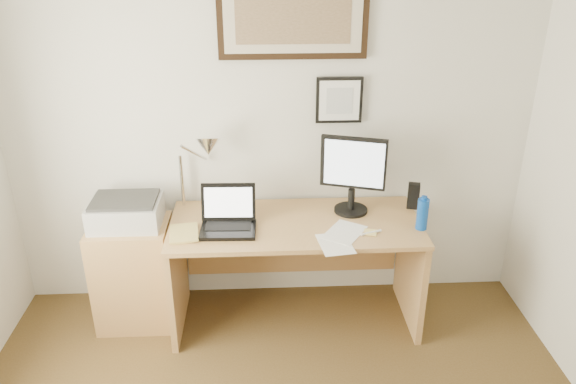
{
  "coord_description": "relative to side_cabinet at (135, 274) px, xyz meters",
  "views": [
    {
      "loc": [
        -0.06,
        -1.53,
        2.43
      ],
      "look_at": [
        0.09,
        1.43,
        1.06
      ],
      "focal_mm": 35.0,
      "sensor_mm": 36.0,
      "label": 1
    }
  ],
  "objects": [
    {
      "name": "paper_sheet_b",
      "position": [
        1.36,
        -0.2,
        0.39
      ],
      "size": [
        0.32,
        0.34,
        0.0
      ],
      "primitive_type": "cube",
      "rotation": [
        0.0,
        0.0,
        -0.58
      ],
      "color": "white",
      "rests_on": "desk"
    },
    {
      "name": "bottle_cap",
      "position": [
        1.85,
        -0.17,
        0.6
      ],
      "size": [
        0.04,
        0.04,
        0.02
      ],
      "primitive_type": "cylinder",
      "color": "#0C42A3",
      "rests_on": "water_bottle"
    },
    {
      "name": "lcd_monitor",
      "position": [
        1.45,
        0.08,
        0.68
      ],
      "size": [
        0.41,
        0.22,
        0.52
      ],
      "color": "black",
      "rests_on": "desk"
    },
    {
      "name": "desk",
      "position": [
        1.07,
        0.04,
        0.15
      ],
      "size": [
        1.6,
        0.7,
        0.75
      ],
      "color": "#A67845",
      "rests_on": "floor"
    },
    {
      "name": "water_bottle",
      "position": [
        1.85,
        -0.17,
        0.49
      ],
      "size": [
        0.07,
        0.07,
        0.2
      ],
      "primitive_type": "cylinder",
      "color": "#0C42A3",
      "rests_on": "desk"
    },
    {
      "name": "marker_pen",
      "position": [
        1.52,
        -0.22,
        0.39
      ],
      "size": [
        0.14,
        0.06,
        0.02
      ],
      "primitive_type": "cylinder",
      "rotation": [
        0.0,
        1.57,
        0.35
      ],
      "color": "white",
      "rests_on": "desk"
    },
    {
      "name": "side_cabinet",
      "position": [
        0.0,
        0.0,
        0.0
      ],
      "size": [
        0.5,
        0.4,
        0.73
      ],
      "primitive_type": "cube",
      "color": "#A67845",
      "rests_on": "floor"
    },
    {
      "name": "paper_sheet_a",
      "position": [
        1.29,
        -0.34,
        0.39
      ],
      "size": [
        0.22,
        0.29,
        0.0
      ],
      "primitive_type": "cube",
      "rotation": [
        0.0,
        0.0,
        0.14
      ],
      "color": "white",
      "rests_on": "desk"
    },
    {
      "name": "picture_small",
      "position": [
        1.37,
        0.29,
        1.09
      ],
      "size": [
        0.3,
        0.03,
        0.3
      ],
      "color": "black",
      "rests_on": "wall_back"
    },
    {
      "name": "sticky_pad",
      "position": [
        1.52,
        -0.22,
        0.39
      ],
      "size": [
        0.1,
        0.1,
        0.01
      ],
      "primitive_type": "cube",
      "rotation": [
        0.0,
        0.0,
        -0.27
      ],
      "color": "#E2C86B",
      "rests_on": "desk"
    },
    {
      "name": "speaker",
      "position": [
        1.87,
        0.13,
        0.47
      ],
      "size": [
        0.09,
        0.08,
        0.17
      ],
      "primitive_type": "cube",
      "rotation": [
        0.0,
        0.0,
        -0.26
      ],
      "color": "black",
      "rests_on": "desk"
    },
    {
      "name": "desk_lamp",
      "position": [
        0.51,
        0.13,
        0.82
      ],
      "size": [
        0.29,
        0.27,
        0.53
      ],
      "color": "silver",
      "rests_on": "desk"
    },
    {
      "name": "book",
      "position": [
        0.29,
        -0.19,
        0.39
      ],
      "size": [
        0.2,
        0.26,
        0.02
      ],
      "primitive_type": "imported",
      "rotation": [
        0.0,
        0.0,
        0.12
      ],
      "color": "tan",
      "rests_on": "desk"
    },
    {
      "name": "laptop",
      "position": [
        0.65,
        -0.1,
        0.44
      ],
      "size": [
        0.35,
        0.3,
        0.26
      ],
      "color": "black",
      "rests_on": "desk"
    },
    {
      "name": "picture_large",
      "position": [
        1.07,
        0.29,
        1.59
      ],
      "size": [
        0.92,
        0.04,
        0.47
      ],
      "color": "black",
      "rests_on": "wall_back"
    },
    {
      "name": "printer",
      "position": [
        -0.01,
        0.02,
        0.45
      ],
      "size": [
        0.44,
        0.34,
        0.18
      ],
      "color": "#ABABAD",
      "rests_on": "side_cabinet"
    },
    {
      "name": "wall_back",
      "position": [
        0.92,
        0.32,
        0.89
      ],
      "size": [
        3.5,
        0.02,
        2.5
      ],
      "primitive_type": "cube",
      "color": "silver",
      "rests_on": "ground"
    }
  ]
}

